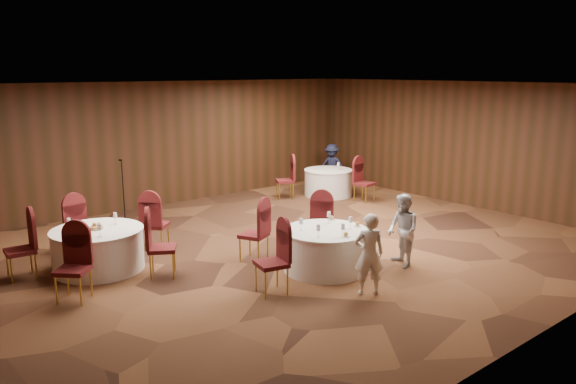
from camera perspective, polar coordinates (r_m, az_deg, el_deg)
ground at (r=11.20m, az=-0.13°, el=-5.82°), size 12.00×12.00×0.00m
room_shell at (r=10.75m, az=-0.14°, el=4.18°), size 12.00×12.00×12.00m
table_main at (r=9.98m, az=3.81°, el=-5.86°), size 1.51×1.51×0.74m
table_left at (r=10.55m, az=-18.72°, el=-5.51°), size 1.60×1.60×0.74m
table_right at (r=15.85m, az=4.11°, el=0.99°), size 1.36×1.36×0.74m
chairs_main at (r=10.18m, az=-0.37°, el=-4.74°), size 2.93×2.11×1.00m
chairs_left at (r=10.51m, az=-18.75°, el=-4.87°), size 3.15×3.00×1.00m
chairs_right at (r=15.29m, az=3.70°, el=1.04°), size 2.05×2.31×1.00m
tabletop_main at (r=9.89m, az=4.86°, el=-3.23°), size 1.10×1.08×0.22m
tabletop_left at (r=10.41m, az=-18.93°, el=-3.20°), size 0.86×0.79×0.22m
tabletop_right at (r=15.73m, az=5.13°, el=2.82°), size 0.08×0.08×0.22m
mic_stand at (r=13.47m, az=-16.31°, el=-1.29°), size 0.24×0.24×1.50m
woman_a at (r=8.93m, az=8.23°, el=-6.26°), size 0.58×0.53×1.32m
woman_b at (r=10.31m, az=11.57°, el=-3.84°), size 0.72×0.79×1.32m
man_c at (r=17.02m, az=4.46°, el=2.71°), size 0.78×0.96×1.30m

